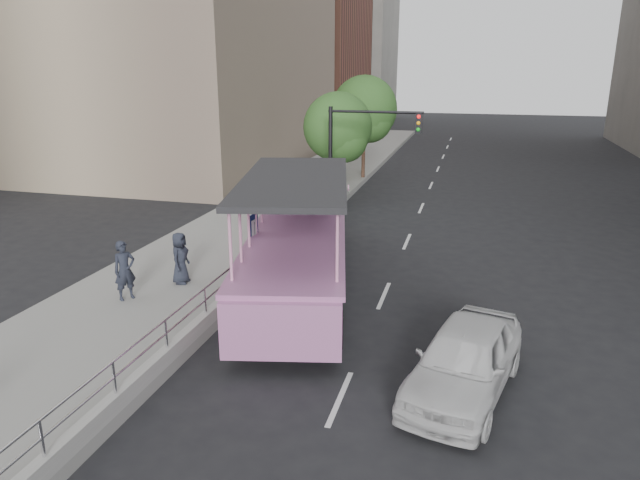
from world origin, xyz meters
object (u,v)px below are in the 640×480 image
pedestrian_near (125,270)px  street_tree_near (339,130)px  car (465,360)px  duck_boat (299,242)px  street_tree_far (366,112)px  traffic_signal (356,146)px  parking_sign (254,245)px  pedestrian_far (180,258)px

pedestrian_near → street_tree_near: (2.88, 14.88, 2.63)m
car → pedestrian_near: size_ratio=2.59×
duck_boat → street_tree_far: (-1.25, 17.64, 2.88)m
pedestrian_near → traffic_signal: traffic_signal is taller
pedestrian_near → parking_sign: 3.85m
duck_boat → pedestrian_far: size_ratio=7.21×
duck_boat → parking_sign: size_ratio=4.55×
pedestrian_near → pedestrian_far: (0.91, 1.62, -0.06)m
pedestrian_far → traffic_signal: traffic_signal is taller
parking_sign → street_tree_near: 13.11m
parking_sign → duck_boat: bearing=50.9°
car → street_tree_near: 18.54m
pedestrian_far → street_tree_far: 19.64m
car → street_tree_far: street_tree_far is taller
pedestrian_far → street_tree_near: street_tree_near is taller
parking_sign → traffic_signal: size_ratio=0.50×
car → traffic_signal: bearing=125.0°
parking_sign → pedestrian_far: bearing=-172.0°
pedestrian_near → pedestrian_far: size_ratio=1.08×
pedestrian_near → parking_sign: bearing=-25.9°
pedestrian_far → duck_boat: bearing=-68.6°
street_tree_near → parking_sign: bearing=-88.2°
duck_boat → traffic_signal: 8.47m
pedestrian_near → street_tree_near: bearing=22.4°
pedestrian_far → street_tree_near: (1.97, 13.26, 2.69)m
pedestrian_near → street_tree_near: 15.38m
pedestrian_near → parking_sign: parking_sign is taller
traffic_signal → street_tree_near: 3.80m
pedestrian_near → parking_sign: (3.29, 1.95, 0.47)m
traffic_signal → street_tree_near: size_ratio=0.91×
duck_boat → pedestrian_near: (-4.33, -3.24, -0.24)m
parking_sign → street_tree_near: bearing=91.8°
duck_boat → street_tree_far: 17.92m
car → pedestrian_near: bearing=-178.3°
pedestrian_far → street_tree_far: size_ratio=0.26×
pedestrian_far → street_tree_far: street_tree_far is taller
duck_boat → street_tree_near: (-1.45, 11.64, 2.39)m
duck_boat → street_tree_near: 11.97m
car → traffic_signal: 14.77m
pedestrian_far → street_tree_far: bearing=-10.4°
duck_boat → street_tree_near: street_tree_near is taller
car → pedestrian_far: (-8.82, 3.70, 0.34)m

